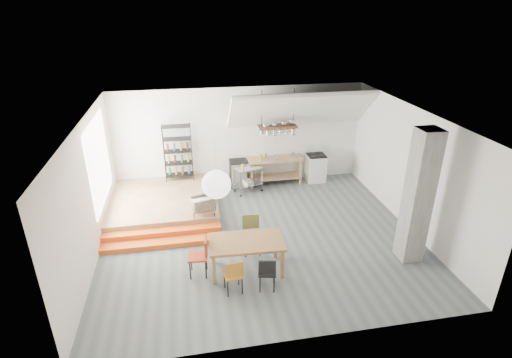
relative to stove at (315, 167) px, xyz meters
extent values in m
plane|color=#525C5F|center=(-2.50, -3.16, -0.48)|extent=(8.00, 8.00, 0.00)
cube|color=silver|center=(-2.50, 0.34, 1.12)|extent=(8.00, 0.04, 3.20)
cube|color=silver|center=(-6.50, -3.16, 1.12)|extent=(0.04, 7.00, 3.20)
cube|color=silver|center=(1.50, -3.16, 1.12)|extent=(0.04, 7.00, 3.20)
cube|color=white|center=(-2.50, -3.16, 2.72)|extent=(8.00, 7.00, 0.02)
cube|color=white|center=(-0.70, -0.26, 2.07)|extent=(4.40, 1.44, 1.32)
cube|color=white|center=(-6.48, -1.66, 1.32)|extent=(0.02, 2.50, 2.20)
cube|color=#8B6245|center=(-5.00, -1.16, -0.28)|extent=(3.00, 3.00, 0.40)
cube|color=orange|center=(-5.00, -3.11, -0.41)|extent=(3.00, 0.35, 0.13)
cube|color=orange|center=(-5.00, -2.76, -0.35)|extent=(3.00, 0.35, 0.27)
cube|color=slate|center=(0.80, -4.66, 1.12)|extent=(0.50, 0.50, 3.20)
cube|color=#8B6245|center=(-1.40, -0.01, 0.40)|extent=(1.80, 0.60, 0.06)
cube|color=#8B6245|center=(-1.40, -0.01, -0.23)|extent=(1.70, 0.55, 0.04)
cube|color=#8B6245|center=(-0.58, 0.21, -0.05)|extent=(0.06, 0.06, 0.86)
cube|color=#8B6245|center=(-2.22, 0.21, -0.05)|extent=(0.06, 0.06, 0.86)
cube|color=#8B6245|center=(-0.58, -0.23, -0.05)|extent=(0.06, 0.06, 0.86)
cube|color=#8B6245|center=(-2.22, -0.23, -0.05)|extent=(0.06, 0.06, 0.86)
cube|color=white|center=(0.00, -0.01, -0.03)|extent=(0.60, 0.60, 0.90)
cube|color=black|center=(0.00, -0.01, 0.44)|extent=(0.58, 0.58, 0.03)
cube|color=white|center=(0.00, 0.27, 0.57)|extent=(0.60, 0.05, 0.25)
cylinder|color=black|center=(0.14, 0.13, 0.46)|extent=(0.18, 0.18, 0.02)
cylinder|color=black|center=(-0.14, 0.13, 0.46)|extent=(0.18, 0.18, 0.02)
cylinder|color=black|center=(0.14, -0.15, 0.46)|extent=(0.18, 0.18, 0.02)
cylinder|color=black|center=(-0.14, -0.15, 0.46)|extent=(0.18, 0.18, 0.02)
cube|color=#392417|center=(-1.40, -0.21, 1.57)|extent=(1.20, 0.50, 0.05)
cylinder|color=black|center=(-1.90, -0.21, 2.14)|extent=(0.02, 0.02, 1.15)
cylinder|color=black|center=(-0.90, -0.21, 2.14)|extent=(0.02, 0.02, 1.15)
cylinder|color=silver|center=(-1.90, -0.26, 1.43)|extent=(0.16, 0.16, 0.12)
cylinder|color=silver|center=(-1.70, -0.26, 1.41)|extent=(0.20, 0.20, 0.16)
cylinder|color=silver|center=(-1.50, -0.26, 1.39)|extent=(0.16, 0.16, 0.20)
cylinder|color=silver|center=(-1.30, -0.26, 1.43)|extent=(0.20, 0.20, 0.12)
cylinder|color=silver|center=(-1.10, -0.26, 1.41)|extent=(0.16, 0.16, 0.16)
cylinder|color=silver|center=(-0.90, -0.26, 1.39)|extent=(0.20, 0.20, 0.20)
cylinder|color=black|center=(-4.08, 0.22, 0.82)|extent=(0.02, 0.02, 1.80)
cylinder|color=black|center=(-4.92, 0.22, 0.82)|extent=(0.02, 0.02, 1.80)
cylinder|color=black|center=(-4.08, -0.14, 0.82)|extent=(0.02, 0.02, 1.80)
cylinder|color=black|center=(-4.92, -0.14, 0.82)|extent=(0.02, 0.02, 1.80)
cube|color=black|center=(-4.50, 0.04, 0.07)|extent=(0.88, 0.38, 0.02)
cube|color=black|center=(-4.50, 0.04, 0.47)|extent=(0.88, 0.38, 0.02)
cube|color=black|center=(-4.50, 0.04, 0.87)|extent=(0.88, 0.38, 0.02)
cube|color=black|center=(-4.50, 0.04, 1.27)|extent=(0.88, 0.38, 0.02)
cube|color=black|center=(-4.50, 0.04, 1.67)|extent=(0.88, 0.38, 0.03)
cylinder|color=#2E743B|center=(-4.50, 0.04, 0.21)|extent=(0.07, 0.07, 0.24)
cylinder|color=#A2831B|center=(-4.50, 0.04, 0.61)|extent=(0.07, 0.07, 0.24)
cylinder|color=brown|center=(-4.50, 0.04, 1.01)|extent=(0.07, 0.07, 0.24)
cube|color=#8B6245|center=(-3.90, -2.41, 0.07)|extent=(0.60, 0.40, 0.03)
cylinder|color=black|center=(-3.63, -2.24, -0.01)|extent=(0.02, 0.02, 0.13)
cylinder|color=black|center=(-4.17, -2.24, -0.01)|extent=(0.02, 0.02, 0.13)
cylinder|color=black|center=(-3.63, -2.58, -0.01)|extent=(0.02, 0.02, 0.13)
cylinder|color=black|center=(-4.17, -2.58, -0.01)|extent=(0.02, 0.02, 0.13)
sphere|color=white|center=(-3.68, -4.44, 1.72)|extent=(0.60, 0.60, 0.60)
cube|color=brown|center=(-3.08, -4.47, 0.27)|extent=(1.68, 1.00, 0.06)
cube|color=brown|center=(-2.33, -4.11, -0.12)|extent=(0.08, 0.08, 0.72)
cube|color=brown|center=(-3.80, -4.05, -0.12)|extent=(0.08, 0.08, 0.72)
cube|color=brown|center=(-2.36, -4.89, -0.12)|extent=(0.08, 0.08, 0.72)
cube|color=brown|center=(-3.84, -4.83, -0.12)|extent=(0.08, 0.08, 0.72)
cube|color=#A5681C|center=(-3.47, -5.12, -0.05)|extent=(0.42, 0.42, 0.04)
cube|color=#A5681C|center=(-3.45, -5.29, 0.19)|extent=(0.36, 0.08, 0.33)
cylinder|color=black|center=(-3.61, -5.29, -0.27)|extent=(0.03, 0.03, 0.42)
cylinder|color=black|center=(-3.30, -5.25, -0.27)|extent=(0.03, 0.03, 0.42)
cylinder|color=black|center=(-3.64, -4.99, -0.27)|extent=(0.03, 0.03, 0.42)
cylinder|color=black|center=(-3.34, -4.95, -0.27)|extent=(0.03, 0.03, 0.42)
cube|color=black|center=(-2.75, -5.15, -0.06)|extent=(0.44, 0.44, 0.04)
cube|color=black|center=(-2.79, -5.31, 0.17)|extent=(0.35, 0.11, 0.32)
cylinder|color=black|center=(-2.93, -5.27, -0.28)|extent=(0.03, 0.03, 0.41)
cylinder|color=black|center=(-2.64, -5.33, -0.28)|extent=(0.03, 0.03, 0.41)
cylinder|color=black|center=(-2.87, -4.98, -0.28)|extent=(0.03, 0.03, 0.41)
cylinder|color=black|center=(-2.58, -5.04, -0.28)|extent=(0.03, 0.03, 0.41)
cube|color=olive|center=(-2.85, -3.81, 0.01)|extent=(0.45, 0.45, 0.04)
cube|color=olive|center=(-2.84, -3.61, 0.28)|extent=(0.41, 0.06, 0.38)
cylinder|color=black|center=(-2.67, -3.64, -0.24)|extent=(0.03, 0.03, 0.48)
cylinder|color=black|center=(-3.01, -3.63, -0.24)|extent=(0.03, 0.03, 0.48)
cylinder|color=black|center=(-2.68, -3.99, -0.24)|extent=(0.03, 0.03, 0.48)
cylinder|color=black|center=(-3.03, -3.97, -0.24)|extent=(0.03, 0.03, 0.48)
cube|color=#B23619|center=(-4.16, -4.42, 0.00)|extent=(0.47, 0.47, 0.04)
cube|color=#B23619|center=(-3.97, -4.44, 0.27)|extent=(0.08, 0.41, 0.37)
cylinder|color=black|center=(-4.01, -4.61, -0.25)|extent=(0.03, 0.03, 0.47)
cylinder|color=black|center=(-3.97, -4.27, -0.25)|extent=(0.03, 0.03, 0.47)
cylinder|color=black|center=(-4.35, -4.57, -0.25)|extent=(0.03, 0.03, 0.47)
cylinder|color=black|center=(-4.31, -4.23, -0.25)|extent=(0.03, 0.03, 0.47)
cube|color=silver|center=(-2.37, -0.46, 0.33)|extent=(0.94, 0.71, 0.04)
cube|color=silver|center=(-2.37, -0.46, -0.20)|extent=(0.94, 0.71, 0.03)
cylinder|color=silver|center=(-2.08, -0.14, -0.06)|extent=(0.03, 0.03, 0.80)
sphere|color=black|center=(-2.08, -0.14, -0.44)|extent=(0.07, 0.07, 0.07)
cylinder|color=silver|center=(-2.81, -0.39, -0.06)|extent=(0.03, 0.03, 0.80)
sphere|color=black|center=(-2.81, -0.39, -0.44)|extent=(0.07, 0.07, 0.07)
cylinder|color=silver|center=(-1.94, -0.52, -0.06)|extent=(0.03, 0.03, 0.80)
sphere|color=black|center=(-1.94, -0.52, -0.44)|extent=(0.07, 0.07, 0.07)
cylinder|color=silver|center=(-2.67, -0.78, -0.06)|extent=(0.03, 0.03, 0.80)
sphere|color=black|center=(-2.67, -0.78, -0.44)|extent=(0.07, 0.07, 0.07)
cube|color=black|center=(-2.63, 0.04, -0.04)|extent=(0.52, 0.52, 0.89)
imported|color=beige|center=(-3.90, -2.41, 0.25)|extent=(0.68, 0.54, 0.33)
imported|color=silver|center=(-1.42, -0.06, 0.46)|extent=(0.30, 0.30, 0.06)
camera|label=1|loc=(-4.23, -11.84, 5.18)|focal=28.00mm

